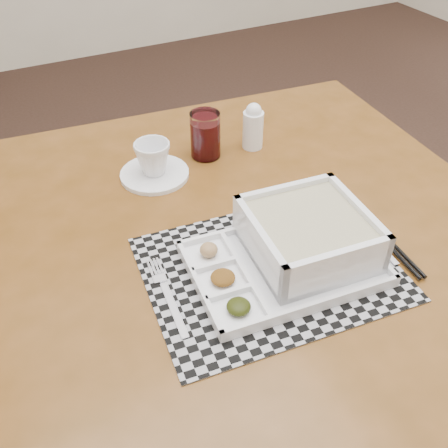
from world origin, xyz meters
The scene contains 11 objects.
floor centered at (0.00, 0.00, 0.00)m, with size 5.00×5.00×0.00m, color #312018.
dining_table centered at (-0.81, -0.52, 0.70)m, with size 1.14×1.14×0.78m.
placemat centered at (-0.82, -0.63, 0.78)m, with size 0.43×0.33×0.00m, color #A1A1A9.
serving_tray centered at (-0.76, -0.63, 0.82)m, with size 0.34×0.25×0.09m.
fork centered at (-1.01, -0.61, 0.79)m, with size 0.03×0.19×0.00m.
spoon centered at (-0.61, -0.59, 0.79)m, with size 0.04×0.18×0.01m.
chopsticks centered at (-0.59, -0.66, 0.79)m, with size 0.04×0.24×0.01m.
saucer centered at (-0.90, -0.27, 0.79)m, with size 0.15×0.15×0.01m, color white.
cup centered at (-0.90, -0.27, 0.83)m, with size 0.08×0.08×0.07m, color white.
juice_glass centered at (-0.76, -0.25, 0.83)m, with size 0.07×0.07×0.11m.
creamer_bottle centered at (-0.65, -0.26, 0.84)m, with size 0.05×0.05×0.11m.
Camera 1 is at (-1.17, -1.15, 1.40)m, focal length 40.00 mm.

